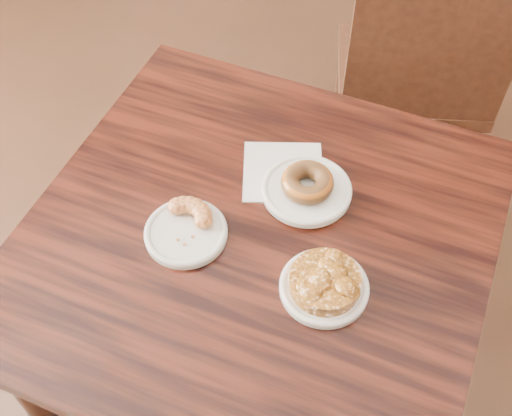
% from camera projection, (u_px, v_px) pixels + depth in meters
% --- Properties ---
extents(cafe_table, '(0.97, 0.97, 0.75)m').
position_uv_depth(cafe_table, '(257.00, 328.00, 1.47)').
color(cafe_table, black).
rests_on(cafe_table, floor).
extents(chair_far, '(0.52, 0.52, 0.90)m').
position_uv_depth(chair_far, '(410.00, 74.00, 1.89)').
color(chair_far, black).
rests_on(chair_far, floor).
extents(napkin, '(0.18, 0.18, 0.00)m').
position_uv_depth(napkin, '(283.00, 172.00, 1.26)').
color(napkin, white).
rests_on(napkin, cafe_table).
extents(plate_donut, '(0.17, 0.17, 0.01)m').
position_uv_depth(plate_donut, '(307.00, 190.00, 1.22)').
color(plate_donut, white).
rests_on(plate_donut, napkin).
extents(plate_cruller, '(0.15, 0.15, 0.01)m').
position_uv_depth(plate_cruller, '(186.00, 233.00, 1.16)').
color(plate_cruller, silver).
rests_on(plate_cruller, cafe_table).
extents(plate_fritter, '(0.15, 0.15, 0.01)m').
position_uv_depth(plate_fritter, '(324.00, 288.00, 1.10)').
color(plate_fritter, white).
rests_on(plate_fritter, cafe_table).
extents(glazed_donut, '(0.10, 0.10, 0.04)m').
position_uv_depth(glazed_donut, '(307.00, 182.00, 1.20)').
color(glazed_donut, maroon).
rests_on(glazed_donut, plate_donut).
extents(apple_fritter, '(0.16, 0.16, 0.04)m').
position_uv_depth(apple_fritter, '(325.00, 280.00, 1.07)').
color(apple_fritter, '#472407').
rests_on(apple_fritter, plate_fritter).
extents(cruller_fragment, '(0.11, 0.11, 0.03)m').
position_uv_depth(cruller_fragment, '(185.00, 226.00, 1.15)').
color(cruller_fragment, brown).
rests_on(cruller_fragment, plate_cruller).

